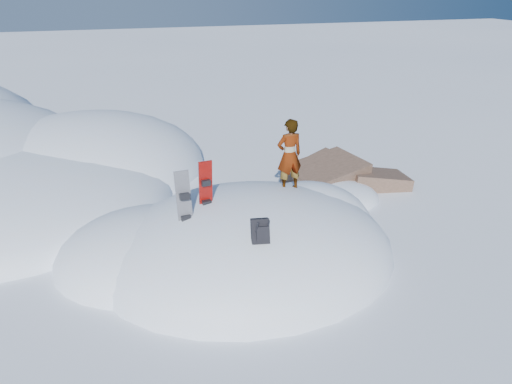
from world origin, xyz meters
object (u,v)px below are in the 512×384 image
object	(u,v)px
person	(289,155)
snowboard_dark	(185,209)
snowboard_red	(206,195)
backpack	(261,231)

from	to	relation	value
person	snowboard_dark	bearing A→B (deg)	13.01
snowboard_red	snowboard_dark	distance (m)	0.71
snowboard_red	backpack	world-z (taller)	snowboard_red
backpack	snowboard_red	bearing A→B (deg)	122.00
snowboard_dark	backpack	size ratio (longest dim) A/B	2.86
snowboard_dark	person	size ratio (longest dim) A/B	0.95
backpack	person	size ratio (longest dim) A/B	0.33
snowboard_red	snowboard_dark	xyz separation A→B (m)	(-0.56, -0.43, -0.08)
snowboard_red	snowboard_dark	world-z (taller)	snowboard_red
snowboard_dark	person	bearing A→B (deg)	14.51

